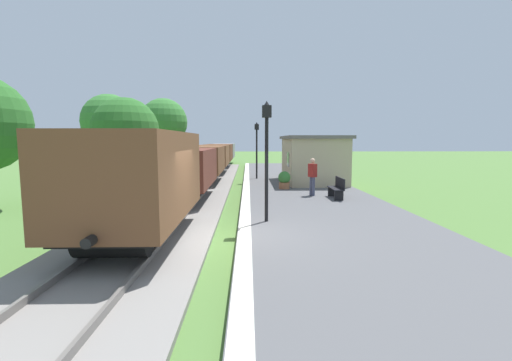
{
  "coord_description": "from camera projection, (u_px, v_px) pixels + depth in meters",
  "views": [
    {
      "loc": [
        0.5,
        -9.43,
        2.76
      ],
      "look_at": [
        0.81,
        4.41,
        1.21
      ],
      "focal_mm": 25.12,
      "sensor_mm": 36.0,
      "label": 1
    }
  ],
  "objects": [
    {
      "name": "ground_plane",
      "position": [
        230.0,
        243.0,
        9.67
      ],
      "size": [
        160.0,
        160.0,
        0.0
      ],
      "primitive_type": "plane",
      "color": "#517A38"
    },
    {
      "name": "platform_slab",
      "position": [
        347.0,
        238.0,
        9.72
      ],
      "size": [
        6.0,
        60.0,
        0.25
      ],
      "primitive_type": "cube",
      "color": "#565659",
      "rests_on": "ground"
    },
    {
      "name": "platform_edge_stripe",
      "position": [
        245.0,
        234.0,
        9.65
      ],
      "size": [
        0.36,
        60.0,
        0.01
      ],
      "primitive_type": "cube",
      "color": "silver",
      "rests_on": "platform_slab"
    },
    {
      "name": "track_ballast",
      "position": [
        140.0,
        242.0,
        9.61
      ],
      "size": [
        3.8,
        60.0,
        0.12
      ],
      "primitive_type": "cube",
      "color": "gray",
      "rests_on": "ground"
    },
    {
      "name": "rail_near",
      "position": [
        167.0,
        237.0,
        9.61
      ],
      "size": [
        0.07,
        60.0,
        0.14
      ],
      "primitive_type": "cube",
      "color": "slate",
      "rests_on": "track_ballast"
    },
    {
      "name": "rail_far",
      "position": [
        113.0,
        237.0,
        9.58
      ],
      "size": [
        0.07,
        60.0,
        0.14
      ],
      "primitive_type": "cube",
      "color": "slate",
      "rests_on": "track_ballast"
    },
    {
      "name": "freight_train",
      "position": [
        207.0,
        159.0,
        25.04
      ],
      "size": [
        2.5,
        39.2,
        2.72
      ],
      "color": "brown",
      "rests_on": "rail_near"
    },
    {
      "name": "station_hut",
      "position": [
        313.0,
        159.0,
        21.6
      ],
      "size": [
        3.5,
        5.8,
        2.78
      ],
      "color": "tan",
      "rests_on": "platform_slab"
    },
    {
      "name": "bench_near_hut",
      "position": [
        337.0,
        188.0,
        15.54
      ],
      "size": [
        0.42,
        1.5,
        0.91
      ],
      "color": "black",
      "rests_on": "platform_slab"
    },
    {
      "name": "bench_down_platform",
      "position": [
        301.0,
        168.0,
        26.29
      ],
      "size": [
        0.42,
        1.5,
        0.91
      ],
      "color": "black",
      "rests_on": "platform_slab"
    },
    {
      "name": "person_waiting",
      "position": [
        312.0,
        175.0,
        16.26
      ],
      "size": [
        0.39,
        0.45,
        1.71
      ],
      "rotation": [
        0.0,
        0.0,
        3.61
      ],
      "color": "#474C66",
      "rests_on": "platform_slab"
    },
    {
      "name": "potted_planter",
      "position": [
        284.0,
        180.0,
        18.61
      ],
      "size": [
        0.64,
        0.64,
        0.92
      ],
      "color": "#9E6642",
      "rests_on": "platform_slab"
    },
    {
      "name": "lamp_post_near",
      "position": [
        267.0,
        139.0,
        10.9
      ],
      "size": [
        0.28,
        0.28,
        3.7
      ],
      "color": "black",
      "rests_on": "platform_slab"
    },
    {
      "name": "lamp_post_far",
      "position": [
        257.0,
        140.0,
        23.42
      ],
      "size": [
        0.28,
        0.28,
        3.7
      ],
      "color": "black",
      "rests_on": "platform_slab"
    },
    {
      "name": "tree_trackside_far",
      "position": [
        125.0,
        131.0,
        20.7
      ],
      "size": [
        3.82,
        3.82,
        5.23
      ],
      "color": "#4C3823",
      "rests_on": "ground"
    },
    {
      "name": "tree_field_left",
      "position": [
        109.0,
        122.0,
        26.33
      ],
      "size": [
        4.02,
        4.02,
        6.14
      ],
      "color": "#4C3823",
      "rests_on": "ground"
    },
    {
      "name": "tree_field_distant",
      "position": [
        164.0,
        122.0,
        34.36
      ],
      "size": [
        4.51,
        4.51,
        6.77
      ],
      "color": "#4C3823",
      "rests_on": "ground"
    }
  ]
}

